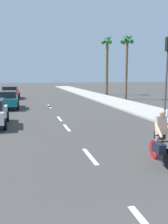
{
  "coord_description": "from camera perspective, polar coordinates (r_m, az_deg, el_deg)",
  "views": [
    {
      "loc": [
        -2.21,
        -0.92,
        2.91
      ],
      "look_at": [
        0.63,
        10.4,
        1.1
      ],
      "focal_mm": 37.63,
      "sensor_mm": 36.0,
      "label": 1
    }
  ],
  "objects": [
    {
      "name": "ground_plane",
      "position": [
        21.23,
        -7.99,
        0.85
      ],
      "size": [
        160.0,
        160.0,
        0.0
      ],
      "primitive_type": "plane",
      "color": "#423F3D"
    },
    {
      "name": "sidewalk_strip",
      "position": [
        25.04,
        8.74,
        2.2
      ],
      "size": [
        3.6,
        80.0,
        0.14
      ],
      "primitive_type": "cube",
      "color": "#B2ADA3",
      "rests_on": "ground"
    },
    {
      "name": "lane_stripe_2",
      "position": [
        8.71,
        1.47,
        -10.68
      ],
      "size": [
        0.16,
        1.8,
        0.01
      ],
      "primitive_type": "cube",
      "color": "white",
      "rests_on": "ground"
    },
    {
      "name": "lane_stripe_3",
      "position": [
        13.32,
        -4.21,
        -3.81
      ],
      "size": [
        0.16,
        1.8,
        0.01
      ],
      "primitive_type": "cube",
      "color": "white",
      "rests_on": "ground"
    },
    {
      "name": "lane_stripe_4",
      "position": [
        16.07,
        -5.96,
        -1.65
      ],
      "size": [
        0.16,
        1.8,
        0.01
      ],
      "primitive_type": "cube",
      "color": "white",
      "rests_on": "ground"
    },
    {
      "name": "lane_stripe_5",
      "position": [
        22.29,
        -8.29,
        1.23
      ],
      "size": [
        0.16,
        1.8,
        0.01
      ],
      "primitive_type": "cube",
      "color": "white",
      "rests_on": "ground"
    },
    {
      "name": "lane_stripe_6",
      "position": [
        23.05,
        -8.48,
        1.47
      ],
      "size": [
        0.16,
        1.8,
        0.01
      ],
      "primitive_type": "cube",
      "color": "white",
      "rests_on": "ground"
    },
    {
      "name": "cyclist",
      "position": [
        8.16,
        18.09,
        -6.39
      ],
      "size": [
        0.64,
        1.71,
        1.82
      ],
      "rotation": [
        0.0,
        0.0,
        3.04
      ],
      "color": "black",
      "rests_on": "ground"
    },
    {
      "name": "parked_car_teal",
      "position": [
        21.97,
        -18.07,
        2.96
      ],
      "size": [
        1.94,
        4.12,
        1.57
      ],
      "rotation": [
        0.0,
        0.0,
        0.01
      ],
      "color": "#14727A",
      "rests_on": "ground"
    },
    {
      "name": "parked_car_red",
      "position": [
        31.5,
        -17.41,
        4.64
      ],
      "size": [
        2.21,
        4.62,
        1.57
      ],
      "rotation": [
        0.0,
        0.0,
        -0.03
      ],
      "color": "red",
      "rests_on": "ground"
    },
    {
      "name": "palm_tree_far",
      "position": [
        29.65,
        10.42,
        15.03
      ],
      "size": [
        1.81,
        1.86,
        8.06
      ],
      "color": "brown",
      "rests_on": "ground"
    },
    {
      "name": "palm_tree_distant",
      "position": [
        36.74,
        5.66,
        14.44
      ],
      "size": [
        1.92,
        1.78,
        9.02
      ],
      "color": "brown",
      "rests_on": "ground"
    },
    {
      "name": "traffic_signal",
      "position": [
        15.08,
        19.58,
        10.96
      ],
      "size": [
        0.28,
        0.33,
        5.2
      ],
      "color": "#4C4C51",
      "rests_on": "ground"
    }
  ]
}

